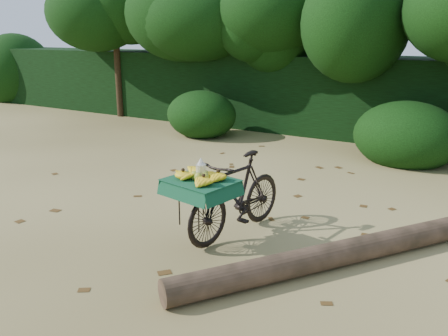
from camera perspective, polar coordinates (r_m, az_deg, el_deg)
The scene contains 7 objects.
ground at distance 6.04m, azimuth -1.40°, elevation -6.71°, with size 80.00×80.00×0.00m, color tan.
vendor_bicycle at distance 5.56m, azimuth 1.36°, elevation -3.21°, with size 0.88×1.78×0.99m.
fallen_log at distance 5.08m, azimuth 13.26°, elevation -10.09°, with size 0.27×0.27×3.71m, color brown.
hedge_backdrop at distance 11.49m, azimuth 15.72°, elevation 8.30°, with size 26.00×1.80×1.80m, color black.
tree_row at distance 10.83m, azimuth 11.59°, elevation 13.98°, with size 14.50×2.00×4.00m, color black, non-canonical shape.
bush_clumps at distance 9.53m, azimuth 15.16°, elevation 4.09°, with size 8.80×1.70×0.90m, color black, non-canonical shape.
leaf_litter at distance 6.56m, azimuth 1.63°, elevation -4.78°, with size 7.00×7.30×0.01m, color #4F3415, non-canonical shape.
Camera 1 is at (2.98, -4.70, 2.34)m, focal length 38.00 mm.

